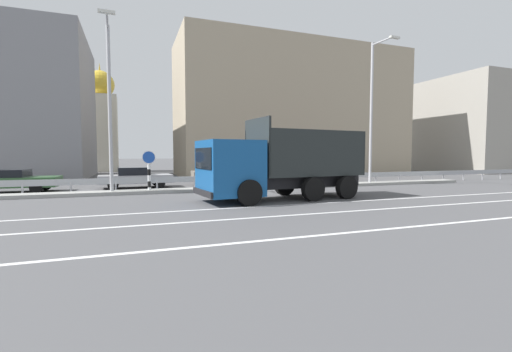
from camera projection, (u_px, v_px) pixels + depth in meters
ground_plane at (248, 194)px, 17.36m from camera, size 320.00×320.00×0.00m
lane_strip_0 at (303, 204)px, 13.91m from camera, size 59.67×0.16×0.01m
lane_strip_1 at (332, 212)px, 11.90m from camera, size 59.67×0.16×0.01m
lane_strip_2 at (389, 229)px, 9.27m from camera, size 59.67×0.16×0.01m
median_island at (235, 188)px, 19.44m from camera, size 32.82×1.10×0.18m
median_guardrail at (231, 179)px, 20.28m from camera, size 59.67×0.09×0.78m
dump_truck at (263, 170)px, 15.05m from camera, size 7.84×3.32×3.58m
median_road_sign at (149, 172)px, 17.77m from camera, size 0.66×0.16×2.20m
street_lamp_1 at (110, 100)px, 16.71m from camera, size 0.71×2.47×8.34m
street_lamp_2 at (373, 107)px, 22.41m from camera, size 0.71×2.06×9.31m
parked_car_2 at (9, 180)px, 18.06m from camera, size 4.79×2.12×1.23m
parked_car_3 at (135, 177)px, 20.74m from camera, size 4.31×2.07×1.25m
parked_car_4 at (228, 174)px, 22.67m from camera, size 4.83×2.21×1.45m
parked_car_5 at (318, 173)px, 24.91m from camera, size 4.48×1.95×1.39m
background_building_0 at (12, 107)px, 28.96m from camera, size 11.94×12.42×12.12m
background_building_1 at (292, 112)px, 35.02m from camera, size 23.04×8.69×12.76m
background_building_2 at (500, 128)px, 42.90m from camera, size 20.43×11.28×10.81m
church_tower at (101, 123)px, 40.37m from camera, size 3.60×3.60×12.74m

